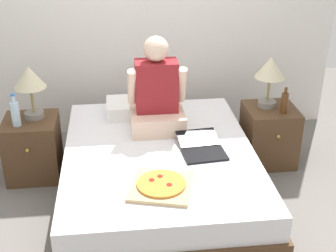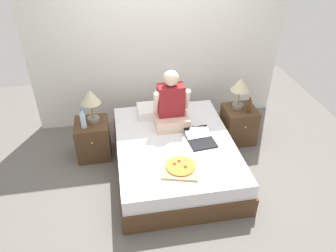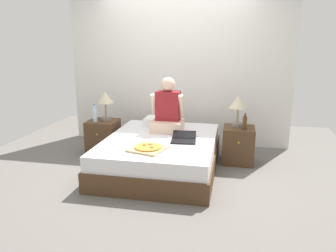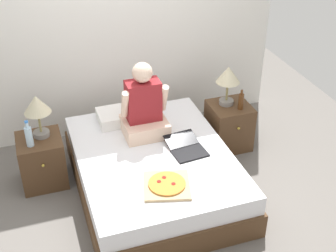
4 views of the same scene
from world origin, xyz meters
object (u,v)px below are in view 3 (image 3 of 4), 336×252
lamp_on_right_nightstand (238,104)px  person_seated (168,112)px  beer_bottle (245,123)px  laptop (184,139)px  nightstand_left (103,137)px  water_bottle (95,114)px  pizza_box (148,148)px  bed (161,154)px  nightstand_right (238,145)px  lamp_on_left_nightstand (105,99)px

lamp_on_right_nightstand → person_seated: 1.01m
beer_bottle → laptop: 0.91m
nightstand_left → person_seated: bearing=-5.6°
water_bottle → laptop: size_ratio=0.62×
pizza_box → bed: bearing=85.9°
nightstand_right → person_seated: size_ratio=0.67×
beer_bottle → pizza_box: bearing=-141.8°
bed → laptop: bearing=-10.8°
lamp_on_left_nightstand → pizza_box: size_ratio=0.92×
person_seated → pizza_box: person_seated is taller
nightstand_right → lamp_on_right_nightstand: (-0.03, 0.05, 0.59)m
laptop → pizza_box: (-0.36, -0.46, -0.00)m
lamp_on_left_nightstand → lamp_on_right_nightstand: size_ratio=1.00×
nightstand_left → person_seated: (1.06, -0.10, 0.47)m
bed → nightstand_left: (-1.04, 0.48, 0.04)m
water_bottle → person_seated: (1.14, -0.01, 0.10)m
water_bottle → lamp_on_right_nightstand: size_ratio=0.61×
lamp_on_right_nightstand → pizza_box: 1.53m
bed → lamp_on_right_nightstand: 1.30m
bed → nightstand_right: size_ratio=3.67×
beer_bottle → laptop: (-0.78, -0.44, -0.15)m
bed → beer_bottle: 1.24m
nightstand_left → lamp_on_left_nightstand: 0.59m
lamp_on_right_nightstand → laptop: size_ratio=1.02×
water_bottle → nightstand_right: (2.15, 0.09, -0.37)m
nightstand_left → beer_bottle: size_ratio=2.28×
nightstand_left → water_bottle: water_bottle is taller
nightstand_left → lamp_on_right_nightstand: bearing=1.4°
lamp_on_left_nightstand → pizza_box: 1.48m
lamp_on_left_nightstand → nightstand_left: bearing=-128.6°
beer_bottle → person_seated: bearing=-179.8°
laptop → pizza_box: size_ratio=0.90×
lamp_on_right_nightstand → person_seated: size_ratio=0.58×
laptop → person_seated: bearing=124.7°
nightstand_left → lamp_on_left_nightstand: (0.04, 0.05, 0.59)m
lamp_on_left_nightstand → pizza_box: lamp_on_left_nightstand is taller
person_seated → lamp_on_right_nightstand: bearing=8.9°
nightstand_right → bed: bearing=-155.1°
nightstand_left → pizza_box: size_ratio=1.07×
bed → pizza_box: size_ratio=3.92×
nightstand_right → beer_bottle: (0.07, -0.10, 0.36)m
bed → water_bottle: bearing=160.7°
water_bottle → beer_bottle: (2.22, -0.01, -0.02)m
bed → nightstand_right: (1.04, 0.48, 0.04)m
lamp_on_right_nightstand → laptop: 0.98m
lamp_on_right_nightstand → water_bottle: bearing=-176.2°
bed → nightstand_right: 1.14m
water_bottle → nightstand_right: bearing=2.4°
person_seated → pizza_box: bearing=-93.6°
water_bottle → person_seated: size_ratio=0.35×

